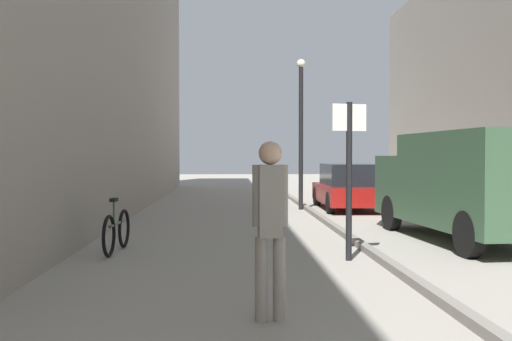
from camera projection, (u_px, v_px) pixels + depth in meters
ground_plane at (269, 233)px, 13.11m from camera, size 80.00×80.00×0.00m
kerb_strip at (339, 230)px, 13.18m from camera, size 0.16×40.00×0.12m
pedestrian_main_foreground at (270, 218)px, 6.14m from camera, size 0.37×0.24×1.88m
delivery_van at (466, 183)px, 11.84m from camera, size 2.30×5.45×2.18m
parked_car at (349, 187)px, 18.87m from camera, size 1.88×4.22×1.45m
street_sign_post at (349, 167)px, 9.68m from camera, size 0.59×0.18×2.60m
lamp_post at (301, 124)px, 18.70m from camera, size 0.28×0.28×4.76m
bicycle_leaning at (117, 231)px, 10.53m from camera, size 0.18×1.77×0.98m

